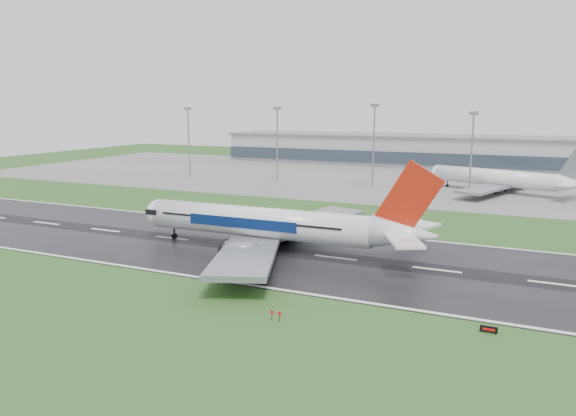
% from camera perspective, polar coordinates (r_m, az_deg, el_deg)
% --- Properties ---
extents(ground, '(520.00, 520.00, 0.00)m').
position_cam_1_polar(ground, '(107.34, 5.16, -5.42)').
color(ground, '#264D1C').
rests_on(ground, ground).
extents(runway, '(400.00, 45.00, 0.10)m').
position_cam_1_polar(runway, '(107.33, 5.16, -5.40)').
color(runway, black).
rests_on(runway, ground).
extents(apron, '(400.00, 130.00, 0.08)m').
position_cam_1_polar(apron, '(227.12, 15.37, 2.88)').
color(apron, slate).
rests_on(apron, ground).
extents(terminal, '(240.00, 36.00, 15.00)m').
position_cam_1_polar(terminal, '(285.52, 17.28, 5.84)').
color(terminal, '#9699A1').
rests_on(terminal, ground).
extents(main_airliner, '(66.64, 63.55, 19.45)m').
position_cam_1_polar(main_airliner, '(110.00, -1.19, 0.28)').
color(main_airliner, silver).
rests_on(main_airliner, runway).
extents(parked_airliner, '(71.68, 69.41, 16.61)m').
position_cam_1_polar(parked_airliner, '(201.81, 22.03, 3.91)').
color(parked_airliner, silver).
rests_on(parked_airliner, apron).
extents(runway_sign, '(2.31, 0.59, 1.04)m').
position_cam_1_polar(runway_sign, '(77.63, 20.91, -12.21)').
color(runway_sign, black).
rests_on(runway_sign, ground).
extents(floodmast_0, '(0.64, 0.64, 28.87)m').
position_cam_1_polar(floodmast_0, '(240.35, -10.68, 6.95)').
color(floodmast_0, gray).
rests_on(floodmast_0, ground).
extents(floodmast_1, '(0.64, 0.64, 28.99)m').
position_cam_1_polar(floodmast_1, '(218.76, -1.17, 6.78)').
color(floodmast_1, gray).
rests_on(floodmast_1, ground).
extents(floodmast_2, '(0.64, 0.64, 30.13)m').
position_cam_1_polar(floodmast_2, '(204.92, 9.25, 6.53)').
color(floodmast_2, gray).
rests_on(floodmast_2, ground).
extents(floodmast_3, '(0.64, 0.64, 27.40)m').
position_cam_1_polar(floodmast_3, '(199.07, 19.24, 5.55)').
color(floodmast_3, gray).
rests_on(floodmast_3, ground).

